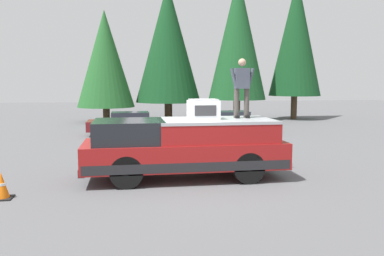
# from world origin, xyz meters

# --- Properties ---
(ground_plane) EXTENTS (90.00, 90.00, 0.00)m
(ground_plane) POSITION_xyz_m (0.00, 0.00, 0.00)
(ground_plane) COLOR #565659
(pickup_truck) EXTENTS (2.01, 5.54, 1.65)m
(pickup_truck) POSITION_xyz_m (0.33, 0.02, 0.87)
(pickup_truck) COLOR maroon
(pickup_truck) RESTS_ON ground
(compressor_unit) EXTENTS (0.65, 0.84, 0.56)m
(compressor_unit) POSITION_xyz_m (0.32, -0.51, 1.93)
(compressor_unit) COLOR silver
(compressor_unit) RESTS_ON pickup_truck
(person_on_truck_bed) EXTENTS (0.29, 0.72, 1.69)m
(person_on_truck_bed) POSITION_xyz_m (0.54, -1.67, 2.55)
(person_on_truck_bed) COLOR #423D38
(person_on_truck_bed) RESTS_ON pickup_truck
(parked_car_navy) EXTENTS (1.64, 4.10, 1.16)m
(parked_car_navy) POSITION_xyz_m (9.84, -3.66, 0.58)
(parked_car_navy) COLOR navy
(parked_car_navy) RESTS_ON ground
(parked_car_maroon) EXTENTS (1.64, 4.10, 1.16)m
(parked_car_maroon) POSITION_xyz_m (10.07, 1.53, 0.58)
(parked_car_maroon) COLOR maroon
(parked_car_maroon) RESTS_ON ground
(traffic_cone) EXTENTS (0.47, 0.47, 0.62)m
(traffic_cone) POSITION_xyz_m (-0.99, 4.46, 0.29)
(traffic_cone) COLOR black
(traffic_cone) RESTS_ON ground
(conifer_far_left) EXTENTS (3.70, 3.70, 10.19)m
(conifer_far_left) POSITION_xyz_m (17.15, -10.45, 5.93)
(conifer_far_left) COLOR #4C3826
(conifer_far_left) RESTS_ON ground
(conifer_left) EXTENTS (3.88, 3.88, 9.89)m
(conifer_left) POSITION_xyz_m (15.90, -5.79, 5.69)
(conifer_left) COLOR #4C3826
(conifer_left) RESTS_ON ground
(conifer_center_left) EXTENTS (4.55, 4.55, 9.53)m
(conifer_center_left) POSITION_xyz_m (17.63, -1.27, 5.39)
(conifer_center_left) COLOR #4C3826
(conifer_center_left) RESTS_ON ground
(conifer_center_right) EXTENTS (3.83, 3.83, 7.44)m
(conifer_center_right) POSITION_xyz_m (17.06, 3.01, 4.22)
(conifer_center_right) COLOR #4C3826
(conifer_center_right) RESTS_ON ground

